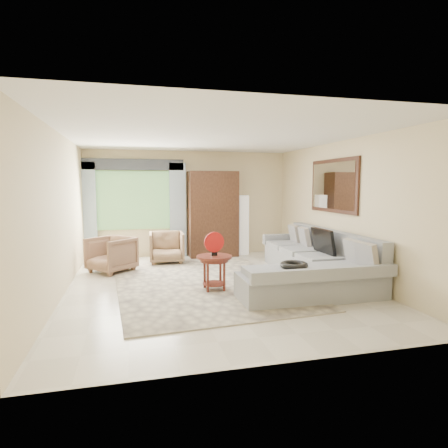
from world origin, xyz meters
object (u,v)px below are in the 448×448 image
object	(u,v)px
coffee_table	(214,272)
armoire	(213,214)
sectional_sofa	(312,266)
armchair_right	(167,247)
tv_screen	(323,241)
floor_lamp	(243,225)
potted_plant	(109,250)
armchair_left	(111,254)

from	to	relation	value
coffee_table	armoire	distance (m)	3.18
sectional_sofa	armchair_right	distance (m)	3.38
tv_screen	floor_lamp	world-z (taller)	floor_lamp
potted_plant	armoire	distance (m)	2.61
sectional_sofa	potted_plant	world-z (taller)	sectional_sofa
tv_screen	armchair_left	xyz separation A→B (m)	(-3.88, 1.58, -0.36)
armoire	armchair_right	bearing A→B (deg)	-155.13
floor_lamp	armoire	bearing A→B (deg)	-175.71
tv_screen	armchair_right	bearing A→B (deg)	140.45
armchair_left	potted_plant	size ratio (longest dim) A/B	1.37
armchair_right	potted_plant	size ratio (longest dim) A/B	1.35
sectional_sofa	floor_lamp	world-z (taller)	floor_lamp
potted_plant	floor_lamp	xyz separation A→B (m)	(3.28, 0.26, 0.46)
coffee_table	armoire	xyz separation A→B (m)	(0.63, 3.03, 0.74)
tv_screen	armchair_right	distance (m)	3.52
coffee_table	floor_lamp	xyz separation A→B (m)	(1.43, 3.09, 0.44)
tv_screen	coffee_table	bearing A→B (deg)	-173.55
sectional_sofa	floor_lamp	xyz separation A→B (m)	(-0.43, 2.96, 0.47)
tv_screen	potted_plant	distance (m)	4.77
armchair_right	potted_plant	distance (m)	1.33
sectional_sofa	armoire	bearing A→B (deg)	113.06
coffee_table	armchair_right	distance (m)	2.54
sectional_sofa	coffee_table	distance (m)	1.87
sectional_sofa	armoire	distance (m)	3.24
armchair_left	floor_lamp	distance (m)	3.44
armoire	floor_lamp	bearing A→B (deg)	4.29
potted_plant	floor_lamp	bearing A→B (deg)	4.56
armchair_right	floor_lamp	distance (m)	2.13
sectional_sofa	armchair_left	size ratio (longest dim) A/B	4.37
armchair_left	armchair_right	world-z (taller)	armchair_left
armchair_left	floor_lamp	bearing A→B (deg)	69.21
armchair_left	sectional_sofa	bearing A→B (deg)	22.39
potted_plant	floor_lamp	size ratio (longest dim) A/B	0.39
coffee_table	floor_lamp	world-z (taller)	floor_lamp
sectional_sofa	potted_plant	distance (m)	4.59
sectional_sofa	tv_screen	distance (m)	0.52
sectional_sofa	potted_plant	xyz separation A→B (m)	(-3.72, 2.70, 0.01)
floor_lamp	coffee_table	bearing A→B (deg)	-114.87
sectional_sofa	tv_screen	xyz separation A→B (m)	(0.27, 0.11, 0.44)
sectional_sofa	floor_lamp	size ratio (longest dim) A/B	2.31
sectional_sofa	armoire	world-z (taller)	armoire
coffee_table	potted_plant	world-z (taller)	coffee_table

